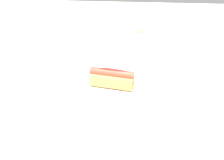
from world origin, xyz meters
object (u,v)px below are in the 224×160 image
(serving_bowl, at_px, (112,88))
(hotdog_front, at_px, (112,78))
(paper_towel_roll, at_px, (138,47))
(water_glass, at_px, (175,91))

(serving_bowl, xyz_separation_m, hotdog_front, (-0.00, 0.00, 0.04))
(paper_towel_roll, bearing_deg, hotdog_front, -110.91)
(hotdog_front, xyz_separation_m, water_glass, (0.21, -0.04, -0.01))
(hotdog_front, xyz_separation_m, paper_towel_roll, (0.09, 0.24, 0.01))
(serving_bowl, height_order, hotdog_front, hotdog_front)
(serving_bowl, bearing_deg, paper_towel_roll, 69.09)
(hotdog_front, height_order, paper_towel_roll, paper_towel_roll)
(hotdog_front, bearing_deg, water_glass, -9.92)
(water_glass, bearing_deg, paper_towel_roll, 112.64)
(water_glass, bearing_deg, serving_bowl, 170.08)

